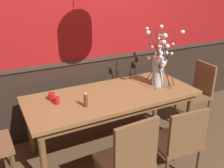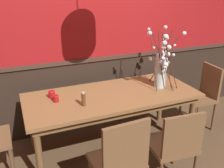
{
  "view_description": "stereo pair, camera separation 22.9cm",
  "coord_description": "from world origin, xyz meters",
  "px_view_note": "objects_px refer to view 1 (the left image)",
  "views": [
    {
      "loc": [
        -1.26,
        -2.42,
        1.99
      ],
      "look_at": [
        0.0,
        0.0,
        0.88
      ],
      "focal_mm": 40.3,
      "sensor_mm": 36.0,
      "label": 1
    },
    {
      "loc": [
        -1.05,
        -2.52,
        1.99
      ],
      "look_at": [
        0.0,
        0.0,
        0.88
      ],
      "focal_mm": 40.3,
      "sensor_mm": 36.0,
      "label": 2
    }
  ],
  "objects_px": {
    "dining_table": "(112,100)",
    "chair_near_side_right": "(178,141)",
    "chair_head_east_end": "(197,90)",
    "chair_far_side_right": "(101,83)",
    "chair_near_side_left": "(129,158)",
    "vase_with_blossoms": "(159,66)",
    "condiment_bottle": "(86,100)",
    "candle_holder_nearer_edge": "(52,96)",
    "candle_holder_nearer_center": "(57,100)"
  },
  "relations": [
    {
      "from": "dining_table",
      "to": "chair_near_side_right",
      "type": "height_order",
      "value": "chair_near_side_right"
    },
    {
      "from": "chair_near_side_right",
      "to": "chair_head_east_end",
      "type": "bearing_deg",
      "value": 37.31
    },
    {
      "from": "chair_far_side_right",
      "to": "chair_near_side_left",
      "type": "distance_m",
      "value": 1.84
    },
    {
      "from": "dining_table",
      "to": "chair_far_side_right",
      "type": "height_order",
      "value": "chair_far_side_right"
    },
    {
      "from": "chair_near_side_left",
      "to": "vase_with_blossoms",
      "type": "bearing_deg",
      "value": 41.97
    },
    {
      "from": "condiment_bottle",
      "to": "chair_head_east_end",
      "type": "bearing_deg",
      "value": 4.86
    },
    {
      "from": "chair_near_side_right",
      "to": "condiment_bottle",
      "type": "distance_m",
      "value": 1.04
    },
    {
      "from": "chair_near_side_right",
      "to": "candle_holder_nearer_edge",
      "type": "xyz_separation_m",
      "value": [
        -1.0,
        1.01,
        0.29
      ]
    },
    {
      "from": "dining_table",
      "to": "candle_holder_nearer_center",
      "type": "height_order",
      "value": "candle_holder_nearer_center"
    },
    {
      "from": "candle_holder_nearer_edge",
      "to": "chair_far_side_right",
      "type": "bearing_deg",
      "value": 36.6
    },
    {
      "from": "dining_table",
      "to": "vase_with_blossoms",
      "type": "height_order",
      "value": "vase_with_blossoms"
    },
    {
      "from": "candle_holder_nearer_center",
      "to": "condiment_bottle",
      "type": "distance_m",
      "value": 0.33
    },
    {
      "from": "chair_near_side_right",
      "to": "candle_holder_nearer_edge",
      "type": "height_order",
      "value": "chair_near_side_right"
    },
    {
      "from": "dining_table",
      "to": "chair_near_side_left",
      "type": "height_order",
      "value": "chair_near_side_left"
    },
    {
      "from": "dining_table",
      "to": "chair_near_side_left",
      "type": "distance_m",
      "value": 0.93
    },
    {
      "from": "dining_table",
      "to": "chair_far_side_right",
      "type": "xyz_separation_m",
      "value": [
        0.27,
        0.88,
        -0.14
      ]
    },
    {
      "from": "chair_near_side_right",
      "to": "chair_far_side_right",
      "type": "distance_m",
      "value": 1.71
    },
    {
      "from": "vase_with_blossoms",
      "to": "condiment_bottle",
      "type": "height_order",
      "value": "vase_with_blossoms"
    },
    {
      "from": "vase_with_blossoms",
      "to": "candle_holder_nearer_edge",
      "type": "xyz_separation_m",
      "value": [
        -1.33,
        0.21,
        -0.22
      ]
    },
    {
      "from": "chair_head_east_end",
      "to": "candle_holder_nearer_edge",
      "type": "distance_m",
      "value": 2.11
    },
    {
      "from": "chair_near_side_right",
      "to": "vase_with_blossoms",
      "type": "distance_m",
      "value": 1.01
    },
    {
      "from": "chair_head_east_end",
      "to": "condiment_bottle",
      "type": "height_order",
      "value": "chair_head_east_end"
    },
    {
      "from": "dining_table",
      "to": "chair_far_side_right",
      "type": "bearing_deg",
      "value": 73.02
    },
    {
      "from": "chair_far_side_right",
      "to": "chair_near_side_left",
      "type": "xyz_separation_m",
      "value": [
        -0.55,
        -1.75,
        0.0
      ]
    },
    {
      "from": "condiment_bottle",
      "to": "vase_with_blossoms",
      "type": "bearing_deg",
      "value": 7.22
    },
    {
      "from": "chair_near_side_left",
      "to": "vase_with_blossoms",
      "type": "height_order",
      "value": "vase_with_blossoms"
    },
    {
      "from": "dining_table",
      "to": "candle_holder_nearer_center",
      "type": "relative_size",
      "value": 25.85
    },
    {
      "from": "candle_holder_nearer_center",
      "to": "candle_holder_nearer_edge",
      "type": "relative_size",
      "value": 0.97
    },
    {
      "from": "dining_table",
      "to": "condiment_bottle",
      "type": "height_order",
      "value": "condiment_bottle"
    },
    {
      "from": "dining_table",
      "to": "chair_head_east_end",
      "type": "distance_m",
      "value": 1.41
    },
    {
      "from": "chair_near_side_right",
      "to": "candle_holder_nearer_center",
      "type": "height_order",
      "value": "chair_near_side_right"
    },
    {
      "from": "chair_near_side_left",
      "to": "condiment_bottle",
      "type": "bearing_deg",
      "value": 98.89
    },
    {
      "from": "chair_head_east_end",
      "to": "dining_table",
      "type": "bearing_deg",
      "value": 179.7
    },
    {
      "from": "chair_head_east_end",
      "to": "candle_holder_nearer_center",
      "type": "height_order",
      "value": "chair_head_east_end"
    },
    {
      "from": "dining_table",
      "to": "chair_head_east_end",
      "type": "xyz_separation_m",
      "value": [
        1.41,
        -0.01,
        -0.15
      ]
    },
    {
      "from": "vase_with_blossoms",
      "to": "chair_far_side_right",
      "type": "bearing_deg",
      "value": 112.87
    },
    {
      "from": "chair_head_east_end",
      "to": "candle_holder_nearer_center",
      "type": "distance_m",
      "value": 2.08
    },
    {
      "from": "condiment_bottle",
      "to": "chair_near_side_right",
      "type": "bearing_deg",
      "value": -42.94
    },
    {
      "from": "chair_head_east_end",
      "to": "vase_with_blossoms",
      "type": "xyz_separation_m",
      "value": [
        -0.75,
        -0.02,
        0.5
      ]
    },
    {
      "from": "vase_with_blossoms",
      "to": "chair_near_side_right",
      "type": "bearing_deg",
      "value": -112.2
    },
    {
      "from": "chair_near_side_left",
      "to": "chair_head_east_end",
      "type": "bearing_deg",
      "value": 27.05
    },
    {
      "from": "vase_with_blossoms",
      "to": "chair_head_east_end",
      "type": "bearing_deg",
      "value": 1.55
    },
    {
      "from": "dining_table",
      "to": "condiment_bottle",
      "type": "bearing_deg",
      "value": -157.99
    },
    {
      "from": "chair_far_side_right",
      "to": "chair_head_east_end",
      "type": "distance_m",
      "value": 1.44
    },
    {
      "from": "chair_far_side_right",
      "to": "dining_table",
      "type": "bearing_deg",
      "value": -106.98
    },
    {
      "from": "chair_near_side_right",
      "to": "vase_with_blossoms",
      "type": "xyz_separation_m",
      "value": [
        0.33,
        0.8,
        0.52
      ]
    },
    {
      "from": "chair_near_side_right",
      "to": "chair_head_east_end",
      "type": "xyz_separation_m",
      "value": [
        1.08,
        0.82,
        0.02
      ]
    },
    {
      "from": "chair_far_side_right",
      "to": "condiment_bottle",
      "type": "bearing_deg",
      "value": -122.61
    },
    {
      "from": "chair_near_side_right",
      "to": "vase_with_blossoms",
      "type": "relative_size",
      "value": 1.17
    },
    {
      "from": "chair_near_side_left",
      "to": "chair_head_east_end",
      "type": "xyz_separation_m",
      "value": [
        1.69,
        0.86,
        -0.01
      ]
    }
  ]
}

